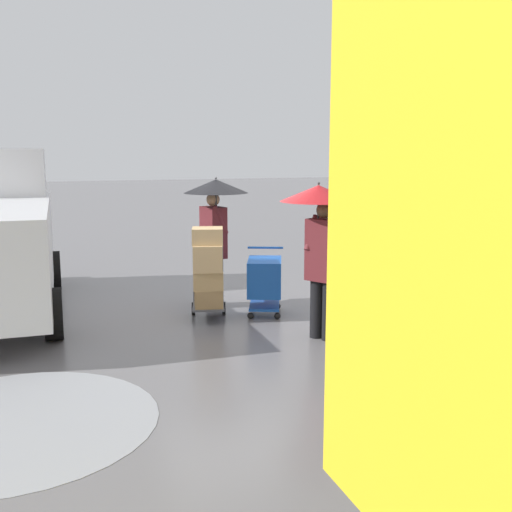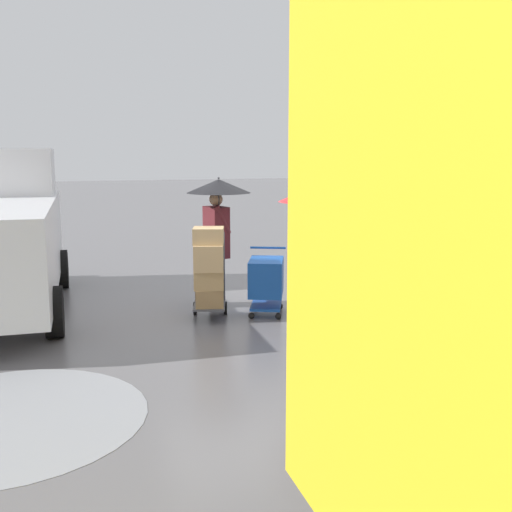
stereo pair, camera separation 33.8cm
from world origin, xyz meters
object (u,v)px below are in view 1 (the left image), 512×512
at_px(hand_dolly_boxes, 208,269).
at_px(pedestrian_pink_side, 365,216).
at_px(shopping_cart_vendor, 265,279).
at_px(pedestrian_black_side, 321,224).
at_px(pedestrian_white_side, 215,212).

distance_m(hand_dolly_boxes, pedestrian_pink_side, 2.52).
distance_m(shopping_cart_vendor, pedestrian_pink_side, 1.84).
distance_m(pedestrian_black_side, pedestrian_white_side, 2.31).
distance_m(pedestrian_pink_side, pedestrian_white_side, 2.40).
relative_size(hand_dolly_boxes, pedestrian_pink_side, 0.66).
relative_size(shopping_cart_vendor, pedestrian_pink_side, 0.47).
bearing_deg(hand_dolly_boxes, pedestrian_pink_side, 165.11).
bearing_deg(shopping_cart_vendor, pedestrian_black_side, 100.55).
bearing_deg(pedestrian_white_side, shopping_cart_vendor, 130.40).
distance_m(shopping_cart_vendor, pedestrian_black_side, 1.78).
distance_m(hand_dolly_boxes, pedestrian_white_side, 1.14).
bearing_deg(hand_dolly_boxes, shopping_cart_vendor, -177.95).
height_order(hand_dolly_boxes, pedestrian_pink_side, pedestrian_pink_side).
height_order(pedestrian_pink_side, pedestrian_white_side, same).
relative_size(pedestrian_pink_side, pedestrian_black_side, 1.00).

